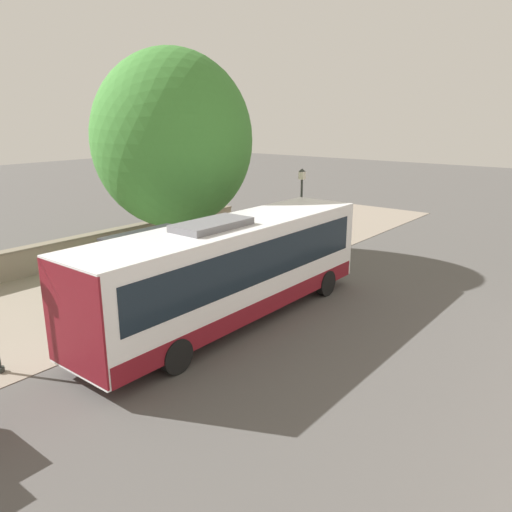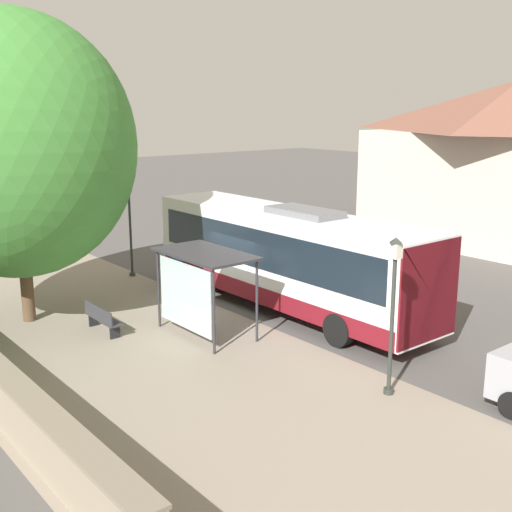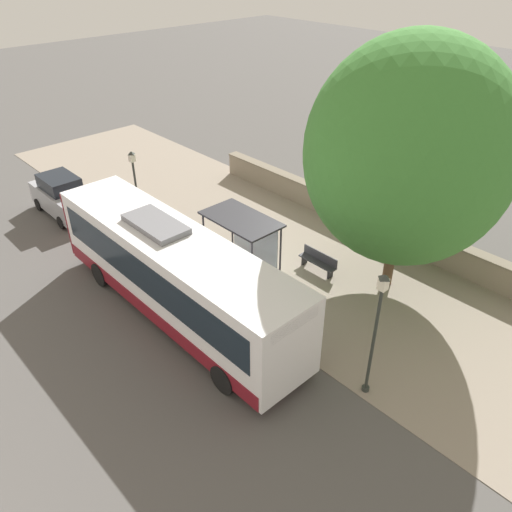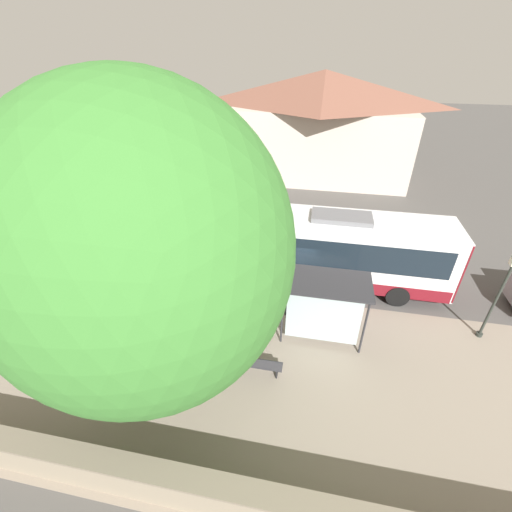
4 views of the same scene
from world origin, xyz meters
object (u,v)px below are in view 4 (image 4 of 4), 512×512
object	(u,v)px
bus_shelter	(325,293)
street_lamp_far	(151,240)
bench	(257,364)
street_lamp_near	(501,290)
pedestrian	(218,272)
shade_tree	(145,251)
bus	(318,247)

from	to	relation	value
bus_shelter	street_lamp_far	size ratio (longest dim) A/B	0.74
bus_shelter	bench	distance (m)	3.53
bus_shelter	street_lamp_near	distance (m)	6.36
pedestrian	shade_tree	bearing A→B (deg)	-178.85
pedestrian	street_lamp_far	world-z (taller)	street_lamp_far
bench	bus	bearing A→B (deg)	-16.15
shade_tree	bus_shelter	bearing A→B (deg)	-52.51
street_lamp_near	pedestrian	bearing A→B (deg)	84.96
bus	bus_shelter	bearing A→B (deg)	-174.07
street_lamp_near	street_lamp_far	distance (m)	13.83
shade_tree	bench	bearing A→B (deg)	-62.39
bench	street_lamp_near	bearing A→B (deg)	-67.59
street_lamp_far	shade_tree	distance (m)	6.76
street_lamp_far	shade_tree	bearing A→B (deg)	-151.56
pedestrian	street_lamp_near	size ratio (longest dim) A/B	0.41
bus	shade_tree	world-z (taller)	shade_tree
bus_shelter	street_lamp_near	world-z (taller)	street_lamp_near
bus_shelter	street_lamp_near	bearing A→B (deg)	-79.15
street_lamp_far	shade_tree	size ratio (longest dim) A/B	0.46
bus	shade_tree	bearing A→B (deg)	149.71
street_lamp_far	bus_shelter	bearing A→B (deg)	-102.85
pedestrian	bench	world-z (taller)	pedestrian
shade_tree	bus	bearing A→B (deg)	-30.29
bus_shelter	bench	xyz separation A→B (m)	(-2.26, 2.13, -1.68)
bench	street_lamp_near	distance (m)	9.25
bus_shelter	pedestrian	size ratio (longest dim) A/B	2.02
bus	pedestrian	xyz separation A→B (m)	(-1.59, 4.41, -0.92)
bus	pedestrian	world-z (taller)	bus
street_lamp_far	shade_tree	xyz separation A→B (m)	(-5.32, -2.88, 3.01)
shade_tree	pedestrian	bearing A→B (deg)	1.15
pedestrian	bench	size ratio (longest dim) A/B	0.90
pedestrian	street_lamp_far	size ratio (longest dim) A/B	0.36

